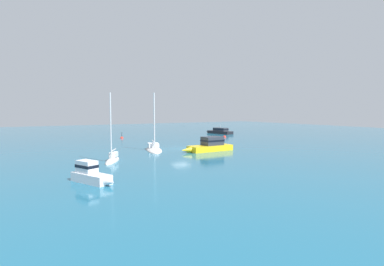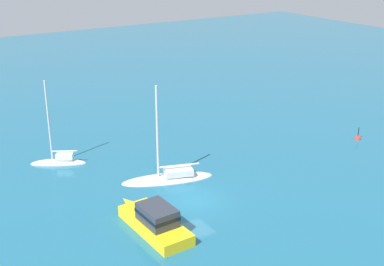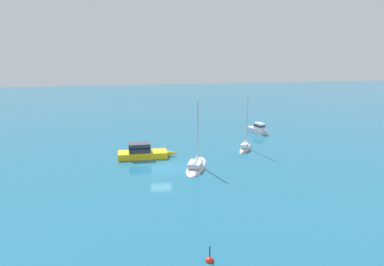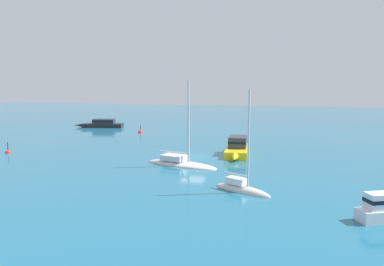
{
  "view_description": "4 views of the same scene",
  "coord_description": "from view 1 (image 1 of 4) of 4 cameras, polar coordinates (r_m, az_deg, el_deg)",
  "views": [
    {
      "loc": [
        -22.35,
        -40.33,
        5.75
      ],
      "look_at": [
        4.8,
        4.87,
        1.8
      ],
      "focal_mm": 29.17,
      "sensor_mm": 36.0,
      "label": 1
    },
    {
      "loc": [
        29.38,
        -18.9,
        18.63
      ],
      "look_at": [
        -6.07,
        3.67,
        2.86
      ],
      "focal_mm": 48.43,
      "sensor_mm": 36.0,
      "label": 2
    },
    {
      "loc": [
        2.53,
        45.83,
        15.96
      ],
      "look_at": [
        -4.77,
        -6.92,
        2.47
      ],
      "focal_mm": 37.31,
      "sensor_mm": 36.0,
      "label": 3
    },
    {
      "loc": [
        -41.97,
        -8.97,
        8.47
      ],
      "look_at": [
        -2.77,
        -0.5,
        2.95
      ],
      "focal_mm": 38.22,
      "sensor_mm": 36.0,
      "label": 4
    }
  ],
  "objects": [
    {
      "name": "ground_plane",
      "position": [
        46.47,
        -1.98,
        -2.83
      ],
      "size": [
        160.0,
        160.0,
        0.0
      ],
      "primitive_type": "plane",
      "color": "#1E607F"
    },
    {
      "name": "powerboat",
      "position": [
        75.37,
        5.1,
        0.35
      ],
      "size": [
        3.27,
        8.37,
        2.23
      ],
      "rotation": [
        0.0,
        0.0,
        1.74
      ],
      "color": "black",
      "rests_on": "ground"
    },
    {
      "name": "sailboat",
      "position": [
        44.78,
        -6.98,
        -2.91
      ],
      "size": [
        4.42,
        7.91,
        8.48
      ],
      "rotation": [
        0.0,
        0.0,
        4.39
      ],
      "color": "silver",
      "rests_on": "ground"
    },
    {
      "name": "motor_cruiser",
      "position": [
        43.61,
        3.27,
        -2.29
      ],
      "size": [
        7.92,
        2.56,
        1.98
      ],
      "rotation": [
        0.0,
        0.0,
        3.17
      ],
      "color": "yellow",
      "rests_on": "ground"
    },
    {
      "name": "cabin_cruiser",
      "position": [
        26.06,
        -17.95,
        -7.19
      ],
      "size": [
        2.72,
        4.59,
        1.71
      ],
      "rotation": [
        0.0,
        0.0,
        5.12
      ],
      "color": "white",
      "rests_on": "ground"
    },
    {
      "name": "sloop",
      "position": [
        35.89,
        -14.33,
        -4.77
      ],
      "size": [
        3.38,
        4.78,
        8.07
      ],
      "rotation": [
        0.0,
        0.0,
        4.19
      ],
      "color": "silver",
      "rests_on": "ground"
    },
    {
      "name": "channel_buoy",
      "position": [
        64.6,
        -12.71,
        -0.92
      ],
      "size": [
        0.65,
        0.65,
        1.53
      ],
      "color": "red",
      "rests_on": "ground"
    },
    {
      "name": "mooring_buoy",
      "position": [
        65.58,
        5.97,
        -0.76
      ],
      "size": [
        0.75,
        0.75,
        1.53
      ],
      "color": "red",
      "rests_on": "ground"
    }
  ]
}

